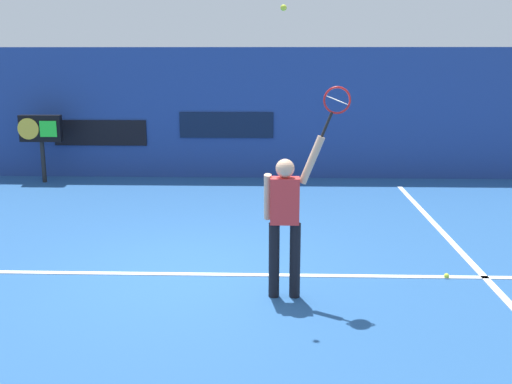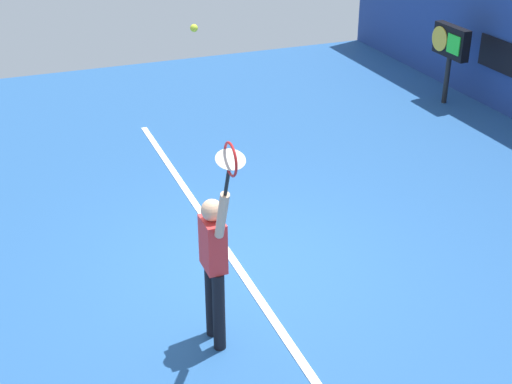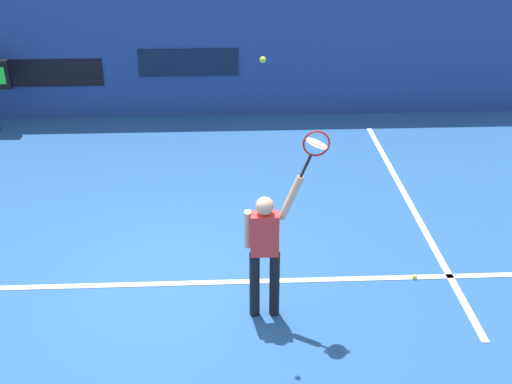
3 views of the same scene
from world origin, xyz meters
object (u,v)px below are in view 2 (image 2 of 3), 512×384
object	(u,v)px
tennis_racket	(230,162)
scoreboard_clock	(451,44)
tennis_player	(214,260)
tennis_ball	(194,28)

from	to	relation	value
tennis_racket	scoreboard_clock	distance (m)	9.00
tennis_player	tennis_ball	xyz separation A→B (m)	(-0.04, -0.10, 2.35)
tennis_racket	tennis_ball	bearing A→B (deg)	-170.79
tennis_player	tennis_racket	distance (m)	1.43
tennis_ball	scoreboard_clock	bearing A→B (deg)	128.76
scoreboard_clock	tennis_player	bearing A→B (deg)	-50.58
tennis_player	tennis_racket	size ratio (longest dim) A/B	3.15
tennis_player	scoreboard_clock	size ratio (longest dim) A/B	1.28
tennis_ball	scoreboard_clock	world-z (taller)	tennis_ball
scoreboard_clock	tennis_racket	bearing A→B (deg)	-47.84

